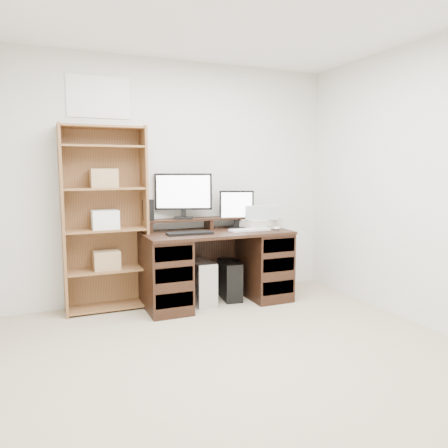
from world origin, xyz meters
TOP-DOWN VIEW (x-y plane):
  - room at (-0.00, 0.00)m, footprint 3.54×4.04m
  - desk at (0.31, 1.64)m, footprint 1.50×0.70m
  - riser_shelf at (0.31, 1.85)m, footprint 1.40×0.22m
  - monitor_wide at (0.04, 1.87)m, footprint 0.57×0.24m
  - monitor_small at (0.61, 1.79)m, footprint 0.36×0.18m
  - speaker at (-0.35, 1.83)m, footprint 0.11×0.11m
  - keyboard_black at (-0.01, 1.53)m, footprint 0.46×0.17m
  - keyboard_white at (0.65, 1.54)m, footprint 0.44×0.14m
  - mouse at (0.94, 1.49)m, footprint 0.10×0.08m
  - printer at (0.86, 1.71)m, footprint 0.45×0.39m
  - basket at (0.86, 1.71)m, footprint 0.41×0.35m
  - tower_silver at (0.16, 1.68)m, footprint 0.20×0.45m
  - tower_black at (0.49, 1.70)m, footprint 0.23×0.43m
  - bookshelf at (-0.77, 1.86)m, footprint 0.80×0.30m

SIDE VIEW (x-z plane):
  - tower_black at x=0.49m, z-range 0.00..0.41m
  - tower_silver at x=0.16m, z-range 0.00..0.45m
  - desk at x=0.31m, z-range 0.01..0.76m
  - keyboard_white at x=0.65m, z-range 0.75..0.77m
  - keyboard_black at x=-0.01m, z-range 0.75..0.77m
  - mouse at x=0.94m, z-range 0.75..0.78m
  - printer at x=0.86m, z-range 0.75..0.85m
  - riser_shelf at x=0.31m, z-range 0.78..0.90m
  - bookshelf at x=-0.77m, z-range 0.02..1.82m
  - basket at x=0.86m, z-range 0.85..0.99m
  - monitor_small at x=0.61m, z-range 0.77..1.17m
  - speaker at x=-0.35m, z-range 0.87..1.08m
  - monitor_wide at x=0.04m, z-range 0.90..1.37m
  - room at x=0.00m, z-range -0.02..2.52m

